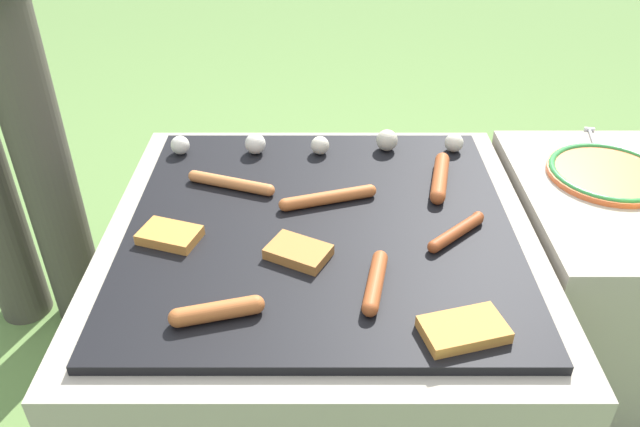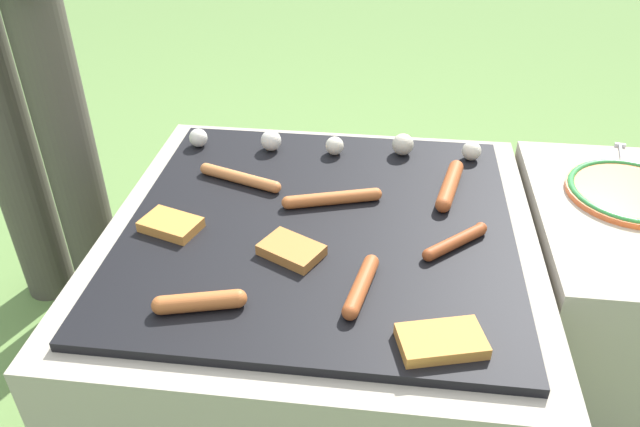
{
  "view_description": "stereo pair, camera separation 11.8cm",
  "coord_description": "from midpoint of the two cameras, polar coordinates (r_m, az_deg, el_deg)",
  "views": [
    {
      "loc": [
        0.0,
        -0.98,
        1.13
      ],
      "look_at": [
        0.0,
        0.0,
        0.46
      ],
      "focal_mm": 35.0,
      "sensor_mm": 36.0,
      "label": 1
    },
    {
      "loc": [
        0.12,
        -0.97,
        1.13
      ],
      "look_at": [
        0.0,
        0.0,
        0.46
      ],
      "focal_mm": 35.0,
      "sensor_mm": 36.0,
      "label": 2
    }
  ],
  "objects": [
    {
      "name": "bread_slice_center",
      "position": [
        1.19,
        -10.75,
        -1.1
      ],
      "size": [
        0.12,
        0.1,
        0.02
      ],
      "color": "#D18438",
      "rests_on": "grill"
    },
    {
      "name": "grill",
      "position": [
        1.34,
        2.57,
        -8.72
      ],
      "size": [
        0.83,
        0.83,
        0.44
      ],
      "color": "#A89E8C",
      "rests_on": "ground_plane"
    },
    {
      "name": "side_ledge",
      "position": [
        1.53,
        27.0,
        -6.76
      ],
      "size": [
        0.39,
        0.55,
        0.44
      ],
      "color": "#A89E8C",
      "rests_on": "ground_plane"
    },
    {
      "name": "sausage_front_center",
      "position": [
        1.16,
        15.16,
        -2.61
      ],
      "size": [
        0.12,
        0.11,
        0.02
      ],
      "color": "#93421E",
      "rests_on": "grill"
    },
    {
      "name": "sausage_back_left",
      "position": [
        1.32,
        14.34,
        2.45
      ],
      "size": [
        0.07,
        0.18,
        0.03
      ],
      "color": "#A34C23",
      "rests_on": "grill"
    },
    {
      "name": "plate_colorful",
      "position": [
        1.45,
        28.68,
        1.69
      ],
      "size": [
        0.26,
        0.26,
        0.02
      ],
      "color": "orange",
      "rests_on": "side_ledge"
    },
    {
      "name": "bread_slice_right",
      "position": [
        1.11,
        0.43,
        -3.47
      ],
      "size": [
        0.13,
        0.11,
        0.02
      ],
      "color": "#B27033",
      "rests_on": "grill"
    },
    {
      "name": "ground_plane",
      "position": [
        1.49,
        2.35,
        -14.88
      ],
      "size": [
        14.0,
        14.0,
        0.0
      ],
      "primitive_type": "plane",
      "color": "#608442"
    },
    {
      "name": "bread_slice_left",
      "position": [
        0.97,
        14.57,
        -11.37
      ],
      "size": [
        0.14,
        0.11,
        0.02
      ],
      "color": "#D18438",
      "rests_on": "grill"
    },
    {
      "name": "mushroom_row",
      "position": [
        1.43,
        3.97,
        6.32
      ],
      "size": [
        0.67,
        0.06,
        0.05
      ],
      "color": "silver",
      "rests_on": "grill"
    },
    {
      "name": "fork_utensil",
      "position": [
        1.58,
        27.87,
        4.34
      ],
      "size": [
        0.05,
        0.17,
        0.01
      ],
      "color": "silver",
      "rests_on": "side_ledge"
    },
    {
      "name": "sausage_mid_right",
      "position": [
        1.24,
        3.86,
        1.31
      ],
      "size": [
        0.2,
        0.08,
        0.03
      ],
      "color": "#B7602D",
      "rests_on": "grill"
    },
    {
      "name": "sausage_mid_left",
      "position": [
        1.0,
        -7.63,
        -8.15
      ],
      "size": [
        0.15,
        0.06,
        0.03
      ],
      "color": "#B7602D",
      "rests_on": "grill"
    },
    {
      "name": "sausage_front_right",
      "position": [
        1.03,
        7.09,
        -6.71
      ],
      "size": [
        0.05,
        0.16,
        0.03
      ],
      "color": "#A34C23",
      "rests_on": "grill"
    },
    {
      "name": "sausage_back_right",
      "position": [
        1.31,
        -4.8,
        3.2
      ],
      "size": [
        0.19,
        0.08,
        0.02
      ],
      "color": "#C6753D",
      "rests_on": "grill"
    }
  ]
}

